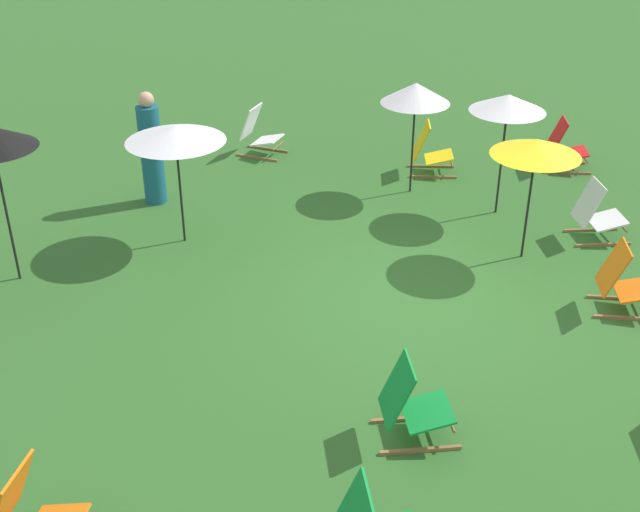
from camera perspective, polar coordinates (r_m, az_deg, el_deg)
ground_plane at (r=9.76m, az=7.01°, el=-3.00°), size 40.00×40.00×0.00m
deckchair_0 at (r=11.50m, az=18.94°, el=2.81°), size 0.63×0.84×0.83m
deckchair_1 at (r=13.73m, az=16.83°, el=7.35°), size 0.52×0.78×0.83m
deckchair_2 at (r=7.54m, az=6.48°, el=-10.38°), size 0.64×0.85×0.83m
deckchair_5 at (r=13.79m, az=-4.34°, el=8.62°), size 0.65×0.85×0.83m
deckchair_6 at (r=9.94m, az=20.62°, el=-1.72°), size 0.49×0.77×0.83m
deckchair_9 at (r=13.11m, az=7.74°, el=7.34°), size 0.54×0.80×0.83m
umbrella_0 at (r=11.99m, az=6.76°, el=11.33°), size 1.02×1.02×1.70m
umbrella_2 at (r=11.46m, az=13.11°, el=10.45°), size 1.05×1.05×1.76m
umbrella_3 at (r=10.30m, az=15.00°, el=7.40°), size 1.12×1.12×1.63m
umbrella_4 at (r=10.53m, az=-10.17°, el=8.49°), size 1.29×1.29×1.64m
person_1 at (r=12.07m, az=-11.79°, el=7.22°), size 0.41×0.41×1.68m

